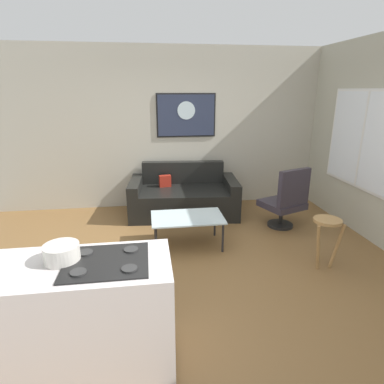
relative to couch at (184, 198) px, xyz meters
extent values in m
cube|color=brown|center=(-0.08, -1.88, -0.31)|extent=(6.40, 6.40, 0.04)
cube|color=#B4AE9C|center=(-0.08, 0.55, 1.11)|extent=(6.40, 0.05, 2.80)
cube|color=black|center=(0.00, -0.04, -0.06)|extent=(1.53, 1.06, 0.46)
cube|color=black|center=(0.03, 0.35, 0.36)|extent=(1.46, 0.28, 0.39)
cube|color=black|center=(-0.82, 0.03, 0.02)|extent=(0.26, 0.96, 0.62)
cube|color=black|center=(0.81, -0.11, 0.02)|extent=(0.26, 0.96, 0.62)
cube|color=maroon|center=(-0.31, 0.16, 0.27)|extent=(0.21, 0.12, 0.20)
cube|color=silver|center=(-0.09, -1.22, 0.13)|extent=(0.97, 0.61, 0.02)
cylinder|color=#232326|center=(-0.53, -1.47, -0.09)|extent=(0.03, 0.03, 0.41)
cylinder|color=#232326|center=(0.35, -1.47, -0.09)|extent=(0.03, 0.03, 0.41)
cylinder|color=#232326|center=(-0.53, -0.96, -0.09)|extent=(0.03, 0.03, 0.41)
cylinder|color=#232326|center=(0.35, -0.96, -0.09)|extent=(0.03, 0.03, 0.41)
cylinder|color=black|center=(1.46, -0.76, -0.27)|extent=(0.40, 0.40, 0.04)
cylinder|color=black|center=(1.46, -0.76, -0.08)|extent=(0.06, 0.06, 0.33)
cube|color=#312C36|center=(1.46, -0.76, 0.08)|extent=(0.73, 0.72, 0.10)
cube|color=#312C36|center=(1.53, -0.96, 0.40)|extent=(0.56, 0.28, 0.55)
cylinder|color=#A37845|center=(1.48, -2.00, 0.32)|extent=(0.32, 0.32, 0.03)
cylinder|color=#A37845|center=(1.48, -1.86, 0.00)|extent=(0.04, 0.13, 0.59)
cylinder|color=#A37845|center=(1.36, -2.07, 0.00)|extent=(0.13, 0.10, 0.59)
cylinder|color=#A37845|center=(1.60, -2.07, 0.00)|extent=(0.13, 0.10, 0.59)
cube|color=silver|center=(-1.18, -3.11, 0.15)|extent=(1.45, 0.65, 0.88)
cube|color=black|center=(-0.92, -3.11, 0.60)|extent=(0.60, 0.52, 0.01)
cylinder|color=#2D2D2D|center=(-1.09, -3.25, 0.61)|extent=(0.11, 0.11, 0.01)
cylinder|color=#2D2D2D|center=(-0.75, -3.25, 0.61)|extent=(0.11, 0.11, 0.01)
cylinder|color=#2D2D2D|center=(-1.09, -2.97, 0.61)|extent=(0.11, 0.11, 0.01)
cylinder|color=#2D2D2D|center=(-0.75, -2.97, 0.61)|extent=(0.11, 0.11, 0.01)
cylinder|color=silver|center=(-1.24, -3.05, 0.60)|extent=(0.14, 0.14, 0.01)
cylinder|color=silver|center=(-1.24, -3.05, 0.66)|extent=(0.26, 0.26, 0.13)
cube|color=black|center=(0.11, 0.51, 1.35)|extent=(1.04, 0.01, 0.75)
cube|color=#293046|center=(0.11, 0.50, 1.35)|extent=(0.99, 0.02, 0.70)
cylinder|color=silver|center=(0.11, 0.49, 1.44)|extent=(0.31, 0.01, 0.31)
cube|color=silver|center=(2.51, -0.98, 1.09)|extent=(0.02, 1.61, 1.42)
cube|color=white|center=(2.50, -0.98, 1.09)|extent=(0.01, 1.53, 1.34)
cube|color=silver|center=(2.50, -0.98, 1.09)|extent=(0.01, 0.04, 1.34)
camera|label=1|loc=(-0.59, -5.23, 1.78)|focal=30.03mm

